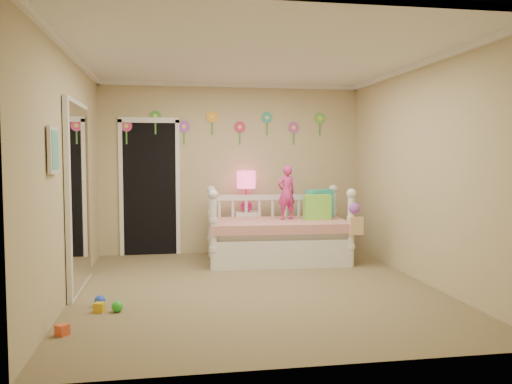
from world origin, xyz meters
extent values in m
cube|color=#7F684C|center=(0.00, 0.00, 0.00)|extent=(4.00, 4.50, 0.01)
cube|color=white|center=(0.00, 0.00, 2.60)|extent=(4.00, 4.50, 0.01)
cube|color=tan|center=(0.00, 2.25, 1.30)|extent=(4.00, 0.01, 2.60)
cube|color=tan|center=(-2.00, 0.00, 1.30)|extent=(0.01, 4.50, 2.60)
cube|color=tan|center=(2.00, 0.00, 1.30)|extent=(0.01, 4.50, 2.60)
cube|color=#22ACA3|center=(1.22, 1.60, 0.80)|extent=(0.44, 0.29, 0.41)
cube|color=#82E244|center=(1.11, 1.37, 0.77)|extent=(0.38, 0.16, 0.36)
imported|color=#D83189|center=(0.68, 1.47, 0.97)|extent=(0.32, 0.26, 0.77)
cube|color=white|center=(0.20, 2.07, 0.32)|extent=(0.42, 0.34, 0.65)
sphere|color=#D81C83|center=(0.20, 2.07, 0.73)|extent=(0.17, 0.17, 0.17)
cylinder|color=#D81C83|center=(0.20, 2.07, 0.91)|extent=(0.03, 0.03, 0.36)
cylinder|color=#EF477A|center=(0.20, 2.07, 1.14)|extent=(0.28, 0.28, 0.26)
cube|color=black|center=(-1.25, 2.23, 1.03)|extent=(0.90, 0.04, 2.07)
cube|color=white|center=(-1.96, 0.30, 1.05)|extent=(0.07, 1.30, 2.10)
cube|color=white|center=(-1.97, -0.90, 1.55)|extent=(0.05, 0.34, 0.42)
camera|label=1|loc=(-0.97, -5.74, 1.50)|focal=36.54mm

